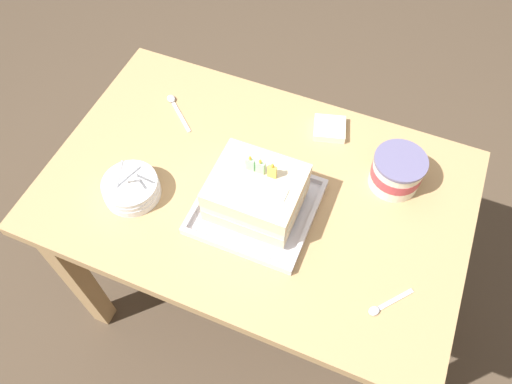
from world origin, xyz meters
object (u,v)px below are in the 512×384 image
object	(u,v)px
napkin_pile	(329,129)
birthday_cake	(256,192)
serving_spoon_by_bowls	(381,307)
foil_tray	(256,207)
bowl_stack	(131,188)
serving_spoon_near_tray	(174,104)
ice_cream_tub	(397,171)

from	to	relation	value
napkin_pile	birthday_cake	bearing A→B (deg)	-106.39
birthday_cake	serving_spoon_by_bowls	size ratio (longest dim) A/B	2.09
foil_tray	bowl_stack	xyz separation A→B (m)	(-0.31, -0.08, 0.02)
birthday_cake	bowl_stack	xyz separation A→B (m)	(-0.31, -0.08, -0.05)
napkin_pile	serving_spoon_near_tray	bearing A→B (deg)	-169.90
serving_spoon_by_bowls	napkin_pile	xyz separation A→B (m)	(-0.27, 0.45, 0.01)
ice_cream_tub	foil_tray	bearing A→B (deg)	-144.74
serving_spoon_by_bowls	napkin_pile	size ratio (longest dim) A/B	0.96
ice_cream_tub	napkin_pile	size ratio (longest dim) A/B	1.25
birthday_cake	bowl_stack	world-z (taller)	birthday_cake
foil_tray	bowl_stack	world-z (taller)	bowl_stack
ice_cream_tub	napkin_pile	xyz separation A→B (m)	(-0.21, 0.10, -0.04)
birthday_cake	napkin_pile	bearing A→B (deg)	73.61
serving_spoon_near_tray	ice_cream_tub	bearing A→B (deg)	-1.92
bowl_stack	serving_spoon_by_bowls	bearing A→B (deg)	-4.58
bowl_stack	ice_cream_tub	xyz separation A→B (m)	(0.62, 0.29, 0.02)
foil_tray	napkin_pile	world-z (taller)	foil_tray
serving_spoon_near_tray	napkin_pile	distance (m)	0.46
serving_spoon_near_tray	serving_spoon_by_bowls	world-z (taller)	serving_spoon_near_tray
ice_cream_tub	serving_spoon_by_bowls	distance (m)	0.36
serving_spoon_near_tray	napkin_pile	size ratio (longest dim) A/B	1.18
birthday_cake	serving_spoon_by_bowls	distance (m)	0.39
serving_spoon_near_tray	serving_spoon_by_bowls	size ratio (longest dim) A/B	1.23
birthday_cake	ice_cream_tub	size ratio (longest dim) A/B	1.60
birthday_cake	serving_spoon_by_bowls	bearing A→B (deg)	-20.36
foil_tray	ice_cream_tub	distance (m)	0.37
foil_tray	serving_spoon_near_tray	bearing A→B (deg)	146.65
foil_tray	ice_cream_tub	xyz separation A→B (m)	(0.30, 0.21, 0.04)
foil_tray	bowl_stack	distance (m)	0.32
birthday_cake	napkin_pile	xyz separation A→B (m)	(0.09, 0.32, -0.07)
napkin_pile	serving_spoon_by_bowls	bearing A→B (deg)	-59.16
birthday_cake	serving_spoon_near_tray	bearing A→B (deg)	146.66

